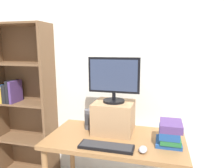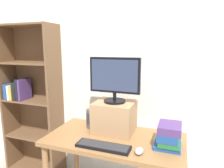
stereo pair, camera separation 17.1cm
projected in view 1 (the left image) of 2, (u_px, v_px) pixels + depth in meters
name	position (u px, v px, depth m)	size (l,w,h in m)	color
back_wall	(126.00, 68.00, 2.10)	(7.00, 0.08, 2.60)	silver
desk	(115.00, 147.00, 1.76)	(1.19, 0.62, 0.74)	olive
bookshelf_unit	(23.00, 101.00, 2.30)	(0.70, 0.28, 1.77)	brown
riser_box	(114.00, 117.00, 1.84)	(0.36, 0.31, 0.28)	#A87F56
computer_monitor	(114.00, 78.00, 1.78)	(0.46, 0.20, 0.41)	black
keyboard	(106.00, 147.00, 1.56)	(0.43, 0.13, 0.02)	black
computer_mouse	(143.00, 149.00, 1.50)	(0.06, 0.10, 0.04)	#99999E
book_stack	(170.00, 133.00, 1.60)	(0.20, 0.23, 0.19)	navy
desk_speaker	(89.00, 119.00, 1.91)	(0.08, 0.08, 0.19)	#4C4C51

